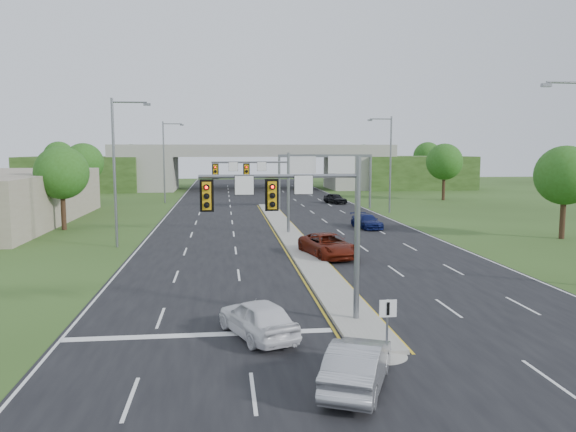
{
  "coord_description": "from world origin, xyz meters",
  "views": [
    {
      "loc": [
        -5.5,
        -22.6,
        7.28
      ],
      "look_at": [
        -1.39,
        13.13,
        3.0
      ],
      "focal_mm": 35.0,
      "sensor_mm": 36.0,
      "label": 1
    }
  ],
  "objects_px": {
    "car_white": "(258,318)",
    "signal_mast_far": "(262,180)",
    "sign_gantry": "(324,166)",
    "overpass": "(254,170)",
    "car_far_a": "(328,245)",
    "car_far_c": "(335,198)",
    "car_silver": "(358,364)",
    "car_far_b": "(367,221)",
    "signal_mast_near": "(304,212)",
    "keep_right_sign": "(388,319)"
  },
  "relations": [
    {
      "from": "signal_mast_near",
      "to": "signal_mast_far",
      "type": "relative_size",
      "value": 1.0
    },
    {
      "from": "keep_right_sign",
      "to": "overpass",
      "type": "bearing_deg",
      "value": 90.0
    },
    {
      "from": "car_silver",
      "to": "car_far_c",
      "type": "height_order",
      "value": "car_silver"
    },
    {
      "from": "signal_mast_far",
      "to": "car_far_b",
      "type": "height_order",
      "value": "signal_mast_far"
    },
    {
      "from": "sign_gantry",
      "to": "car_silver",
      "type": "distance_m",
      "value": 52.22
    },
    {
      "from": "overpass",
      "to": "car_far_a",
      "type": "height_order",
      "value": "overpass"
    },
    {
      "from": "signal_mast_far",
      "to": "overpass",
      "type": "bearing_deg",
      "value": 87.65
    },
    {
      "from": "signal_mast_near",
      "to": "car_white",
      "type": "height_order",
      "value": "signal_mast_near"
    },
    {
      "from": "car_white",
      "to": "car_far_b",
      "type": "bearing_deg",
      "value": -133.83
    },
    {
      "from": "keep_right_sign",
      "to": "car_silver",
      "type": "xyz_separation_m",
      "value": [
        -1.5,
        -1.93,
        -0.76
      ]
    },
    {
      "from": "overpass",
      "to": "car_far_a",
      "type": "relative_size",
      "value": 14.21
    },
    {
      "from": "car_far_b",
      "to": "overpass",
      "type": "bearing_deg",
      "value": 89.11
    },
    {
      "from": "overpass",
      "to": "car_silver",
      "type": "height_order",
      "value": "overpass"
    },
    {
      "from": "car_far_a",
      "to": "car_far_b",
      "type": "distance_m",
      "value": 14.63
    },
    {
      "from": "signal_mast_far",
      "to": "car_far_c",
      "type": "bearing_deg",
      "value": 66.23
    },
    {
      "from": "signal_mast_near",
      "to": "car_far_b",
      "type": "distance_m",
      "value": 29.76
    },
    {
      "from": "car_far_a",
      "to": "car_far_b",
      "type": "bearing_deg",
      "value": 52.5
    },
    {
      "from": "signal_mast_near",
      "to": "car_far_a",
      "type": "height_order",
      "value": "signal_mast_near"
    },
    {
      "from": "overpass",
      "to": "car_white",
      "type": "relative_size",
      "value": 17.89
    },
    {
      "from": "car_white",
      "to": "car_far_c",
      "type": "xyz_separation_m",
      "value": [
        13.69,
        52.93,
        -0.07
      ]
    },
    {
      "from": "keep_right_sign",
      "to": "sign_gantry",
      "type": "distance_m",
      "value": 50.04
    },
    {
      "from": "car_white",
      "to": "signal_mast_far",
      "type": "bearing_deg",
      "value": -115.98
    },
    {
      "from": "signal_mast_near",
      "to": "car_far_a",
      "type": "relative_size",
      "value": 1.24
    },
    {
      "from": "signal_mast_far",
      "to": "car_far_b",
      "type": "xyz_separation_m",
      "value": [
        9.89,
        2.77,
        -4.06
      ]
    },
    {
      "from": "car_silver",
      "to": "car_far_c",
      "type": "distance_m",
      "value": 58.95
    },
    {
      "from": "sign_gantry",
      "to": "car_white",
      "type": "bearing_deg",
      "value": -103.28
    },
    {
      "from": "car_white",
      "to": "car_far_c",
      "type": "height_order",
      "value": "car_white"
    },
    {
      "from": "keep_right_sign",
      "to": "sign_gantry",
      "type": "xyz_separation_m",
      "value": [
        6.68,
        49.45,
        3.72
      ]
    },
    {
      "from": "keep_right_sign",
      "to": "car_far_b",
      "type": "relative_size",
      "value": 0.49
    },
    {
      "from": "overpass",
      "to": "car_white",
      "type": "distance_m",
      "value": 81.62
    },
    {
      "from": "sign_gantry",
      "to": "car_far_a",
      "type": "height_order",
      "value": "sign_gantry"
    },
    {
      "from": "car_silver",
      "to": "car_far_c",
      "type": "xyz_separation_m",
      "value": [
        10.93,
        57.93,
        -0.05
      ]
    },
    {
      "from": "car_silver",
      "to": "keep_right_sign",
      "type": "bearing_deg",
      "value": -104.56
    },
    {
      "from": "sign_gantry",
      "to": "overpass",
      "type": "relative_size",
      "value": 0.14
    },
    {
      "from": "signal_mast_far",
      "to": "car_far_b",
      "type": "distance_m",
      "value": 11.04
    },
    {
      "from": "car_white",
      "to": "car_far_c",
      "type": "distance_m",
      "value": 54.67
    },
    {
      "from": "sign_gantry",
      "to": "car_far_a",
      "type": "relative_size",
      "value": 2.06
    },
    {
      "from": "overpass",
      "to": "car_far_c",
      "type": "bearing_deg",
      "value": -71.72
    },
    {
      "from": "keep_right_sign",
      "to": "car_far_a",
      "type": "bearing_deg",
      "value": 85.47
    },
    {
      "from": "car_white",
      "to": "car_far_c",
      "type": "bearing_deg",
      "value": -126.15
    },
    {
      "from": "car_far_a",
      "to": "car_far_c",
      "type": "relative_size",
      "value": 1.39
    },
    {
      "from": "keep_right_sign",
      "to": "sign_gantry",
      "type": "relative_size",
      "value": 0.19
    },
    {
      "from": "sign_gantry",
      "to": "signal_mast_far",
      "type": "bearing_deg",
      "value": -114.11
    },
    {
      "from": "car_white",
      "to": "car_far_b",
      "type": "height_order",
      "value": "car_white"
    },
    {
      "from": "signal_mast_far",
      "to": "car_far_a",
      "type": "relative_size",
      "value": 1.24
    },
    {
      "from": "car_white",
      "to": "overpass",
      "type": "bearing_deg",
      "value": -114.64
    },
    {
      "from": "overpass",
      "to": "car_far_b",
      "type": "relative_size",
      "value": 17.89
    },
    {
      "from": "signal_mast_near",
      "to": "car_far_c",
      "type": "xyz_separation_m",
      "value": [
        11.69,
        51.54,
        -4.02
      ]
    },
    {
      "from": "keep_right_sign",
      "to": "car_far_c",
      "type": "distance_m",
      "value": 56.79
    },
    {
      "from": "signal_mast_far",
      "to": "car_silver",
      "type": "bearing_deg",
      "value": -88.61
    }
  ]
}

